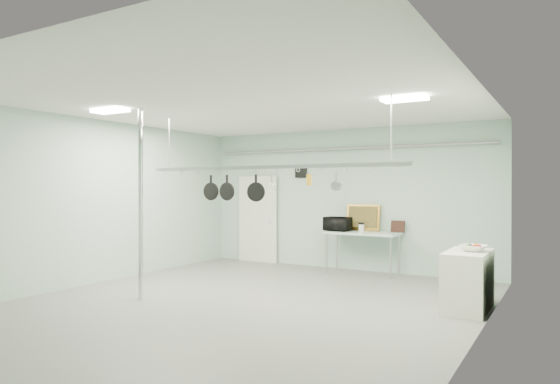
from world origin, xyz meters
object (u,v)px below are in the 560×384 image
Objects in this scene: skillet_mid at (227,187)px; coffee_canister at (361,229)px; prep_table at (362,235)px; fruit_bowl at (473,248)px; pot_rack at (266,165)px; chrome_pole at (141,204)px; side_cabinet at (468,280)px; skillet_left at (211,187)px; microwave at (338,224)px; skillet_right at (256,188)px.

coffee_canister is at bearing 69.63° from skillet_mid.
fruit_bowl is at bearing -39.82° from prep_table.
pot_rack is at bearing 1.22° from skillet_mid.
chrome_pole is 2.67× the size of side_cabinet.
skillet_left is at bearing -114.84° from prep_table.
pot_rack is 0.86m from skillet_mid.
microwave reaches higher than coffee_canister.
chrome_pole is 4.69m from coffee_canister.
microwave is (-3.11, 2.16, 0.61)m from side_cabinet.
side_cabinet is (4.85, 2.00, -1.15)m from chrome_pole.
skillet_left is at bearing 78.91° from microwave.
prep_table is 3.76× the size of skillet_left.
skillet_mid reaches higher than coffee_canister.
chrome_pole reaches higher than skillet_left.
side_cabinet is 3.62m from skillet_right.
skillet_left and skillet_right have the same top height.
skillet_mid is at bearing -163.73° from fruit_bowl.
skillet_right is (0.94, 0.00, -0.01)m from skillet_left.
pot_rack is at bearing -9.15° from skillet_right.
side_cabinet is at bearing -40.79° from prep_table.
pot_rack reaches higher than microwave.
fruit_bowl is 3.52m from skillet_right.
skillet_left is 0.35m from skillet_mid.
pot_rack is 11.57× the size of skillet_mid.
fruit_bowl is 0.96× the size of skillet_mid.
chrome_pole is at bearing 72.76° from microwave.
microwave is (-0.16, 3.26, -1.17)m from pot_rack.
side_cabinet is 2.72× the size of skillet_right.
fruit_bowl is (3.18, -2.15, -0.11)m from microwave.
skillet_mid is at bearing 170.85° from skillet_right.
prep_table is at bearing 70.71° from skillet_right.
skillet_right is at bearing -160.69° from side_cabinet.
skillet_right is (-0.03, -3.26, 0.81)m from microwave.
skillet_mid reaches higher than side_cabinet.
coffee_canister is 0.43× the size of skillet_mid.
prep_table is 0.60m from microwave.
skillet_mid reaches higher than prep_table.
prep_table is at bearing -170.12° from microwave.
skillet_left is at bearing -164.90° from side_cabinet.
chrome_pole is at bearing -157.79° from fruit_bowl.
side_cabinet is at bearing 22.41° from chrome_pole.
chrome_pole reaches higher than side_cabinet.
skillet_right is at bearing -160.94° from fruit_bowl.
chrome_pole is at bearing -139.94° from skillet_mid.
microwave reaches higher than side_cabinet.
chrome_pole is 1.46m from skillet_mid.
side_cabinet is 3.83m from microwave.
prep_table is at bearing 140.18° from fruit_bowl.
pot_rack is (-2.95, -1.10, 1.78)m from side_cabinet.
prep_table is 0.33× the size of pot_rack.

